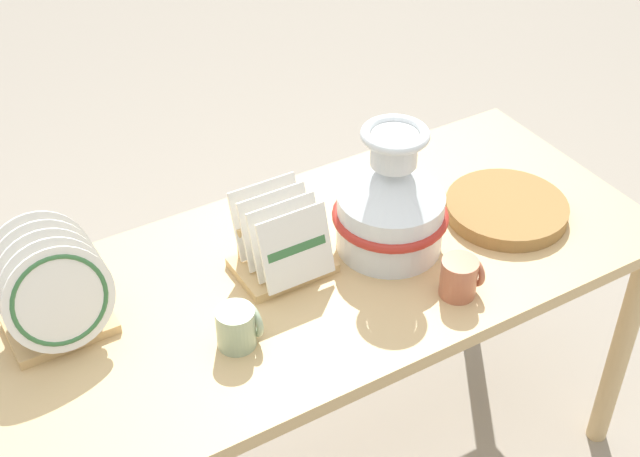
{
  "coord_description": "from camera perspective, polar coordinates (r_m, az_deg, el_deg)",
  "views": [
    {
      "loc": [
        -0.78,
        -1.31,
        2.03
      ],
      "look_at": [
        0.0,
        0.0,
        0.85
      ],
      "focal_mm": 50.0,
      "sensor_mm": 36.0,
      "label": 1
    }
  ],
  "objects": [
    {
      "name": "display_table",
      "position": [
        2.05,
        0.0,
        -4.32
      ],
      "size": [
        1.59,
        0.69,
        0.74
      ],
      "color": "tan",
      "rests_on": "ground_plane"
    },
    {
      "name": "ceramic_vase",
      "position": [
        1.99,
        4.57,
        1.68
      ],
      "size": [
        0.26,
        0.26,
        0.31
      ],
      "color": "silver",
      "rests_on": "display_table"
    },
    {
      "name": "dish_rack_round_plates",
      "position": [
        1.85,
        -16.68,
        -4.11
      ],
      "size": [
        0.22,
        0.2,
        0.24
      ],
      "color": "tan",
      "rests_on": "display_table"
    },
    {
      "name": "dish_rack_square_plates",
      "position": [
        1.95,
        -2.46,
        -1.26
      ],
      "size": [
        0.21,
        0.18,
        0.18
      ],
      "color": "tan",
      "rests_on": "display_table"
    },
    {
      "name": "wicker_charger_stack",
      "position": [
        2.18,
        11.84,
        1.24
      ],
      "size": [
        0.29,
        0.29,
        0.04
      ],
      "color": "olive",
      "rests_on": "display_table"
    },
    {
      "name": "mug_sage_glaze",
      "position": [
        1.8,
        -5.27,
        -6.29
      ],
      "size": [
        0.09,
        0.08,
        0.09
      ],
      "color": "#9EB28E",
      "rests_on": "display_table"
    },
    {
      "name": "mug_terracotta_glaze",
      "position": [
        1.93,
        8.97,
        -3.08
      ],
      "size": [
        0.09,
        0.08,
        0.09
      ],
      "color": "#B76647",
      "rests_on": "display_table"
    }
  ]
}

